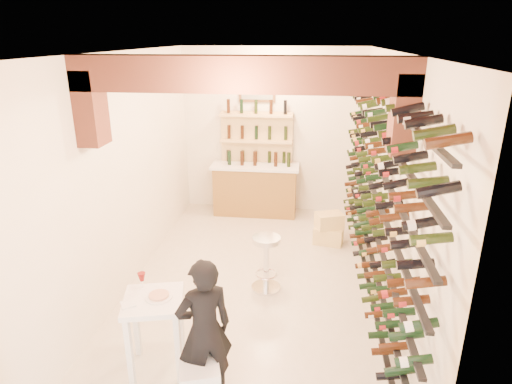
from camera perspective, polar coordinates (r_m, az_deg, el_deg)
ground at (r=6.48m, az=-0.33°, el=-11.79°), size 6.00×6.00×0.00m
room_shell at (r=5.39m, az=-0.72°, el=7.54°), size 3.52×6.02×3.21m
wine_rack at (r=5.84m, az=14.71°, el=0.70°), size 0.32×5.70×2.56m
back_counter at (r=8.68m, az=-0.10°, el=0.51°), size 1.70×0.62×1.29m
back_shelving at (r=8.72m, az=0.09°, el=4.97°), size 1.40×0.31×2.73m
tasting_table at (r=4.80m, az=-13.10°, el=-14.84°), size 0.72×0.72×1.05m
person at (r=4.40m, az=-6.72°, el=-17.34°), size 0.65×0.58×1.49m
chrome_barstool at (r=6.14m, az=1.34°, el=-8.72°), size 0.41×0.41×0.80m
crate_lower at (r=7.68m, az=9.39°, el=-5.55°), size 0.54×0.43×0.29m
crate_upper at (r=7.57m, az=9.50°, el=-3.67°), size 0.52×0.43×0.26m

